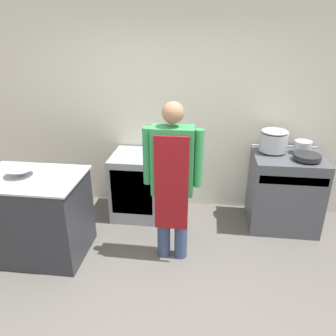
{
  "coord_description": "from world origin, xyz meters",
  "views": [
    {
      "loc": [
        0.46,
        -2.06,
        2.35
      ],
      "look_at": [
        0.06,
        1.15,
        0.95
      ],
      "focal_mm": 35.0,
      "sensor_mm": 36.0,
      "label": 1
    }
  ],
  "objects_px": {
    "person_cook": "(173,176)",
    "stock_pot": "(274,140)",
    "fridge_unit": "(137,185)",
    "sauce_pot": "(303,146)",
    "mixing_bowl": "(21,172)",
    "stove": "(284,191)",
    "saute_pan": "(307,157)"
  },
  "relations": [
    {
      "from": "person_cook",
      "to": "saute_pan",
      "type": "distance_m",
      "value": 1.63
    },
    {
      "from": "mixing_bowl",
      "to": "sauce_pot",
      "type": "distance_m",
      "value": 3.2
    },
    {
      "from": "saute_pan",
      "to": "person_cook",
      "type": "bearing_deg",
      "value": -154.73
    },
    {
      "from": "stove",
      "to": "stock_pot",
      "type": "distance_m",
      "value": 0.66
    },
    {
      "from": "person_cook",
      "to": "saute_pan",
      "type": "bearing_deg",
      "value": 25.27
    },
    {
      "from": "fridge_unit",
      "to": "sauce_pot",
      "type": "height_order",
      "value": "sauce_pot"
    },
    {
      "from": "person_cook",
      "to": "saute_pan",
      "type": "xyz_separation_m",
      "value": [
        1.47,
        0.69,
        0.01
      ]
    },
    {
      "from": "person_cook",
      "to": "mixing_bowl",
      "type": "height_order",
      "value": "person_cook"
    },
    {
      "from": "stock_pot",
      "to": "saute_pan",
      "type": "xyz_separation_m",
      "value": [
        0.35,
        -0.24,
        -0.11
      ]
    },
    {
      "from": "fridge_unit",
      "to": "sauce_pot",
      "type": "xyz_separation_m",
      "value": [
        2.04,
        0.08,
        0.6
      ]
    },
    {
      "from": "mixing_bowl",
      "to": "stove",
      "type": "bearing_deg",
      "value": 17.44
    },
    {
      "from": "stock_pot",
      "to": "saute_pan",
      "type": "bearing_deg",
      "value": -34.05
    },
    {
      "from": "mixing_bowl",
      "to": "stock_pot",
      "type": "distance_m",
      "value": 2.88
    },
    {
      "from": "person_cook",
      "to": "stock_pot",
      "type": "distance_m",
      "value": 1.46
    },
    {
      "from": "mixing_bowl",
      "to": "fridge_unit",
      "type": "bearing_deg",
      "value": 43.3
    },
    {
      "from": "person_cook",
      "to": "fridge_unit",
      "type": "bearing_deg",
      "value": 123.64
    },
    {
      "from": "fridge_unit",
      "to": "person_cook",
      "type": "distance_m",
      "value": 1.16
    },
    {
      "from": "fridge_unit",
      "to": "saute_pan",
      "type": "relative_size",
      "value": 2.77
    },
    {
      "from": "person_cook",
      "to": "mixing_bowl",
      "type": "relative_size",
      "value": 5.89
    },
    {
      "from": "stock_pot",
      "to": "saute_pan",
      "type": "distance_m",
      "value": 0.43
    },
    {
      "from": "fridge_unit",
      "to": "mixing_bowl",
      "type": "xyz_separation_m",
      "value": [
        -1.0,
        -0.94,
        0.55
      ]
    },
    {
      "from": "stove",
      "to": "stock_pot",
      "type": "height_order",
      "value": "stock_pot"
    },
    {
      "from": "person_cook",
      "to": "sauce_pot",
      "type": "relative_size",
      "value": 8.5
    },
    {
      "from": "mixing_bowl",
      "to": "sauce_pot",
      "type": "relative_size",
      "value": 1.44
    },
    {
      "from": "fridge_unit",
      "to": "stock_pot",
      "type": "bearing_deg",
      "value": 2.72
    },
    {
      "from": "fridge_unit",
      "to": "stove",
      "type": "bearing_deg",
      "value": -1.17
    },
    {
      "from": "stove",
      "to": "fridge_unit",
      "type": "xyz_separation_m",
      "value": [
        -1.87,
        0.04,
        -0.04
      ]
    },
    {
      "from": "person_cook",
      "to": "stock_pot",
      "type": "bearing_deg",
      "value": 39.61
    },
    {
      "from": "stock_pot",
      "to": "stove",
      "type": "bearing_deg",
      "value": -32.79
    },
    {
      "from": "saute_pan",
      "to": "sauce_pot",
      "type": "relative_size",
      "value": 1.52
    },
    {
      "from": "stove",
      "to": "saute_pan",
      "type": "xyz_separation_m",
      "value": [
        0.16,
        -0.12,
        0.51
      ]
    },
    {
      "from": "stock_pot",
      "to": "sauce_pot",
      "type": "relative_size",
      "value": 1.62
    }
  ]
}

